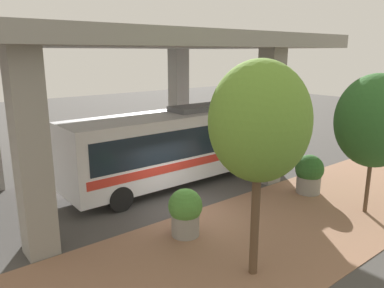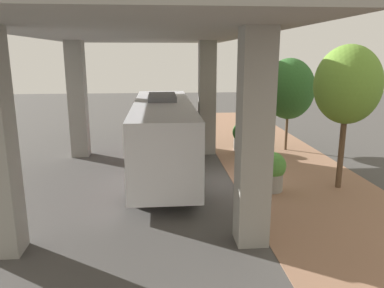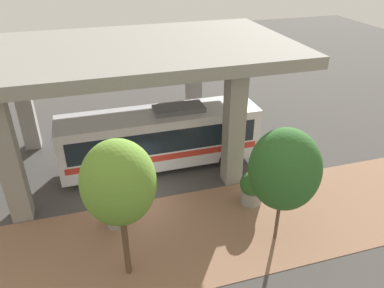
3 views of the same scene
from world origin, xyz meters
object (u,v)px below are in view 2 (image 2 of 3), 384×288
bus (163,132)px  planter_front (243,136)px  street_tree_near (348,85)px  planter_middle (272,171)px  fire_hydrant (245,174)px  street_tree_far (289,89)px

bus → planter_front: 5.89m
street_tree_near → planter_middle: bearing=2.2°
bus → fire_hydrant: (-3.39, 2.41, -1.39)m
bus → planter_front: (-4.62, -3.50, -1.05)m
fire_hydrant → planter_middle: size_ratio=0.65×
planter_front → street_tree_far: street_tree_far is taller
fire_hydrant → street_tree_far: 7.64m
planter_middle → street_tree_far: street_tree_far is taller
bus → fire_hydrant: 4.39m
bus → planter_front: bus is taller
fire_hydrant → street_tree_near: bearing=172.2°
fire_hydrant → street_tree_far: street_tree_far is taller
fire_hydrant → planter_middle: (-0.96, 0.65, 0.32)m
bus → street_tree_near: street_tree_near is taller
planter_middle → bus: bearing=-35.1°
planter_front → street_tree_near: (-2.66, 6.44, 3.39)m
bus → street_tree_far: (-7.19, -3.49, 1.63)m
planter_front → street_tree_far: 3.71m
bus → street_tree_far: street_tree_far is taller
fire_hydrant → planter_front: bearing=-101.8°
planter_middle → planter_front: bearing=-92.3°
fire_hydrant → street_tree_far: bearing=-122.7°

